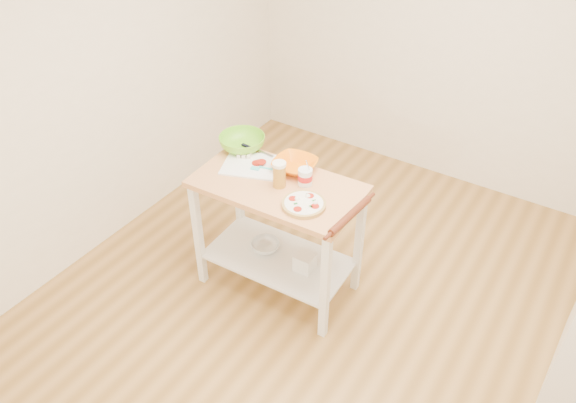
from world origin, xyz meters
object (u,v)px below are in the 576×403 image
at_px(pizza, 304,204).
at_px(shelf_glass_bowl, 265,246).
at_px(spatula, 261,168).
at_px(knife, 253,149).
at_px(shelf_bin, 305,262).
at_px(orange_bowl, 295,165).
at_px(cutting_board, 253,165).
at_px(beer_pint, 279,174).
at_px(yogurt_tub, 305,177).
at_px(rolling_pin, 350,216).
at_px(green_bowl, 242,142).
at_px(prep_island, 278,215).

relative_size(pizza, shelf_glass_bowl, 1.32).
bearing_deg(spatula, pizza, -37.09).
xyz_separation_m(knife, shelf_bin, (0.58, -0.24, -0.59)).
xyz_separation_m(knife, shelf_glass_bowl, (0.24, -0.22, -0.63)).
distance_m(knife, orange_bowl, 0.37).
height_order(cutting_board, shelf_bin, cutting_board).
relative_size(beer_pint, yogurt_tub, 0.87).
bearing_deg(rolling_pin, green_bowl, 163.83).
bearing_deg(spatula, green_bowl, 135.09).
distance_m(spatula, shelf_bin, 0.71).
distance_m(shelf_glass_bowl, shelf_bin, 0.35).
distance_m(knife, beer_pint, 0.47).
height_order(pizza, spatula, pizza).
height_order(beer_pint, yogurt_tub, yogurt_tub).
distance_m(pizza, shelf_bin, 0.60).
relative_size(rolling_pin, shelf_glass_bowl, 1.98).
height_order(spatula, rolling_pin, rolling_pin).
relative_size(spatula, shelf_glass_bowl, 0.70).
bearing_deg(rolling_pin, spatula, 169.39).
relative_size(rolling_pin, shelf_bin, 3.22).
relative_size(spatula, green_bowl, 0.45).
distance_m(beer_pint, rolling_pin, 0.54).
relative_size(prep_island, shelf_glass_bowl, 5.39).
xyz_separation_m(orange_bowl, beer_pint, (0.02, -0.21, 0.05)).
bearing_deg(rolling_pin, shelf_bin, 168.42).
height_order(green_bowl, shelf_bin, green_bowl).
relative_size(beer_pint, shelf_bin, 1.39).
relative_size(orange_bowl, shelf_glass_bowl, 1.37).
bearing_deg(green_bowl, orange_bowl, -3.00).
height_order(orange_bowl, shelf_bin, orange_bowl).
bearing_deg(knife, shelf_bin, -16.94).
bearing_deg(orange_bowl, yogurt_tub, -36.48).
bearing_deg(pizza, shelf_glass_bowl, 161.97).
xyz_separation_m(prep_island, shelf_bin, (0.22, 0.00, -0.32)).
bearing_deg(cutting_board, knife, 105.08).
bearing_deg(prep_island, beer_pint, -24.41).
distance_m(prep_island, green_bowl, 0.58).
xyz_separation_m(knife, yogurt_tub, (0.51, -0.15, 0.04)).
distance_m(spatula, orange_bowl, 0.22).
bearing_deg(knife, cutting_board, -49.07).
xyz_separation_m(cutting_board, green_bowl, (-0.19, 0.14, 0.04)).
relative_size(green_bowl, shelf_glass_bowl, 1.56).
height_order(prep_island, shelf_glass_bowl, prep_island).
bearing_deg(orange_bowl, spatula, -144.60).
xyz_separation_m(green_bowl, shelf_bin, (0.66, -0.22, -0.63)).
bearing_deg(knife, yogurt_tub, -10.67).
distance_m(prep_island, knife, 0.51).
bearing_deg(green_bowl, knife, 11.03).
bearing_deg(cutting_board, shelf_glass_bowl, -48.56).
height_order(prep_island, spatula, spatula).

